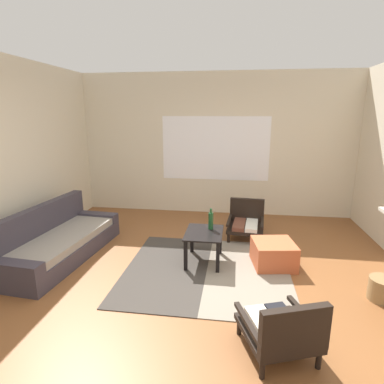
% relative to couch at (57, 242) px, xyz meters
% --- Properties ---
extents(ground_plane, '(7.80, 7.80, 0.00)m').
position_rel_couch_xyz_m(ground_plane, '(2.00, -0.66, -0.22)').
color(ground_plane, brown).
extents(far_wall_with_window, '(5.60, 0.13, 2.70)m').
position_rel_couch_xyz_m(far_wall_with_window, '(2.00, 2.40, 1.13)').
color(far_wall_with_window, beige).
rests_on(far_wall_with_window, ground).
extents(area_rug, '(2.06, 1.96, 0.01)m').
position_rel_couch_xyz_m(area_rug, '(2.09, -0.11, -0.21)').
color(area_rug, '#38332D').
rests_on(area_rug, ground).
extents(couch, '(0.94, 2.03, 0.71)m').
position_rel_couch_xyz_m(couch, '(0.00, 0.00, 0.00)').
color(couch, '#38333D').
rests_on(couch, ground).
extents(coffee_table, '(0.48, 0.63, 0.42)m').
position_rel_couch_xyz_m(coffee_table, '(2.02, 0.13, 0.12)').
color(coffee_table, black).
rests_on(coffee_table, ground).
extents(armchair_by_window, '(0.61, 0.65, 0.58)m').
position_rel_couch_xyz_m(armchair_by_window, '(2.60, 1.14, 0.04)').
color(armchair_by_window, black).
rests_on(armchair_by_window, ground).
extents(armchair_striped_foreground, '(0.72, 0.74, 0.57)m').
position_rel_couch_xyz_m(armchair_striped_foreground, '(2.82, -1.48, 0.04)').
color(armchair_striped_foreground, black).
rests_on(armchair_striped_foreground, ground).
extents(ottoman_orange, '(0.59, 0.59, 0.32)m').
position_rel_couch_xyz_m(ottoman_orange, '(2.93, 0.16, -0.05)').
color(ottoman_orange, '#BC5633').
rests_on(ottoman_orange, ground).
extents(glass_bottle, '(0.07, 0.07, 0.29)m').
position_rel_couch_xyz_m(glass_bottle, '(2.10, 0.26, 0.33)').
color(glass_bottle, '#194723').
rests_on(glass_bottle, coffee_table).
extents(wicker_basket, '(0.30, 0.30, 0.24)m').
position_rel_couch_xyz_m(wicker_basket, '(4.01, -0.48, -0.10)').
color(wicker_basket, olive).
rests_on(wicker_basket, ground).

